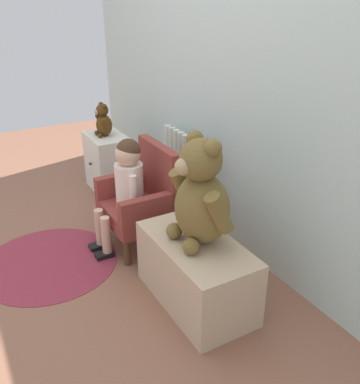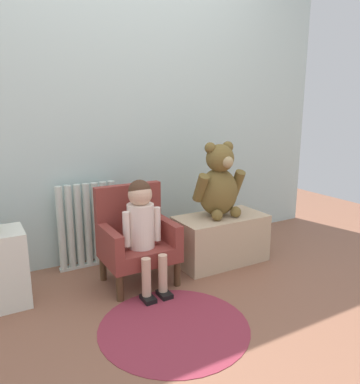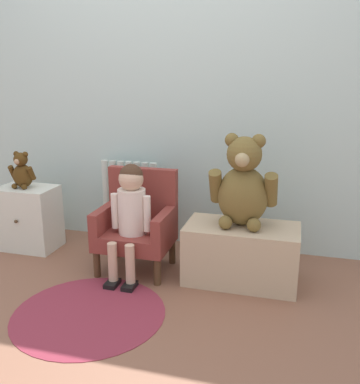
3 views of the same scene
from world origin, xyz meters
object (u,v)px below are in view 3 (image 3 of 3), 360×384
object	(u,v)px
radiator	(130,203)
child_figure	(130,205)
small_dresser	(29,218)
low_bench	(241,254)
small_teddy_bear	(22,172)
floor_rug	(89,313)
child_armchair	(138,223)
large_teddy_bear	(243,186)

from	to	relation	value
radiator	child_figure	world-z (taller)	child_figure
small_dresser	low_bench	distance (m)	1.53
small_teddy_bear	floor_rug	bearing A→B (deg)	-39.86
child_armchair	small_teddy_bear	bearing A→B (deg)	174.51
small_teddy_bear	floor_rug	world-z (taller)	small_teddy_bear
large_teddy_bear	small_dresser	bearing A→B (deg)	176.61
low_bench	large_teddy_bear	size ratio (longest dim) A/B	1.23
child_armchair	large_teddy_bear	size ratio (longest dim) A/B	1.17
low_bench	floor_rug	distance (m)	0.94
small_dresser	small_teddy_bear	distance (m)	0.34
small_teddy_bear	floor_rug	distance (m)	1.21
low_bench	large_teddy_bear	bearing A→B (deg)	108.17
radiator	low_bench	world-z (taller)	radiator
child_figure	small_teddy_bear	size ratio (longest dim) A/B	2.75
radiator	large_teddy_bear	bearing A→B (deg)	-23.84
child_figure	small_teddy_bear	bearing A→B (deg)	167.60
radiator	low_bench	xyz separation A→B (m)	(0.87, -0.41, -0.13)
radiator	floor_rug	bearing A→B (deg)	-80.91
small_dresser	small_teddy_bear	bearing A→B (deg)	-141.99
small_dresser	large_teddy_bear	xyz separation A→B (m)	(1.52, -0.09, 0.36)
radiator	small_dresser	distance (m)	0.72
radiator	small_teddy_bear	distance (m)	0.78
small_dresser	floor_rug	bearing A→B (deg)	-40.69
radiator	small_teddy_bear	world-z (taller)	small_teddy_bear
radiator	child_figure	xyz separation A→B (m)	(0.21, -0.49, 0.15)
radiator	small_dresser	size ratio (longest dim) A/B	1.36
radiator	small_dresser	bearing A→B (deg)	-155.94
floor_rug	radiator	bearing A→B (deg)	99.09
child_armchair	low_bench	bearing A→B (deg)	-1.77
radiator	floor_rug	distance (m)	1.05
small_dresser	child_armchair	size ratio (longest dim) A/B	0.71
small_dresser	child_figure	distance (m)	0.91
large_teddy_bear	radiator	bearing A→B (deg)	156.16
low_bench	child_figure	bearing A→B (deg)	-172.53
low_bench	large_teddy_bear	xyz separation A→B (m)	(-0.01, 0.02, 0.41)
radiator	small_dresser	xyz separation A→B (m)	(-0.66, -0.29, -0.08)
child_figure	large_teddy_bear	size ratio (longest dim) A/B	1.29
child_figure	low_bench	world-z (taller)	child_figure
small_dresser	child_armchair	distance (m)	0.87
child_figure	floor_rug	xyz separation A→B (m)	(-0.05, -0.50, -0.45)
child_armchair	floor_rug	bearing A→B (deg)	-94.56
child_armchair	radiator	bearing A→B (deg)	118.19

